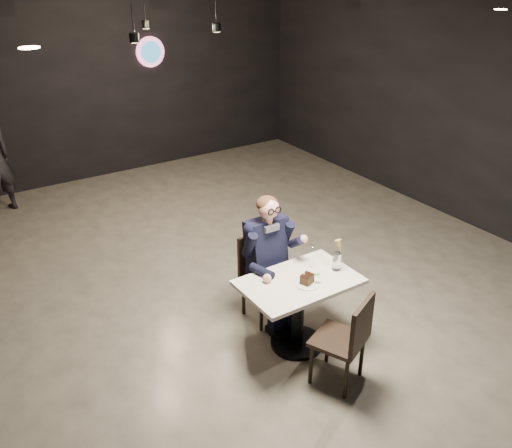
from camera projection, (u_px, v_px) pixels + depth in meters
floor at (255, 289)px, 6.27m from camera, size 9.00×9.00×0.00m
wall_sign at (150, 52)px, 9.12m from camera, size 0.50×0.06×0.50m
pendant_lights at (164, 10)px, 6.48m from camera, size 1.40×1.20×0.36m
main_table at (298, 313)px, 5.22m from camera, size 1.10×0.70×0.75m
chair_far at (266, 280)px, 5.59m from camera, size 0.42×0.46×0.92m
chair_near at (338, 338)px, 4.74m from camera, size 0.57×0.59×0.92m
seated_man at (266, 258)px, 5.48m from camera, size 0.60×0.80×1.44m
dessert_plate at (307, 285)px, 4.97m from camera, size 0.21×0.21×0.01m
cake_slice at (307, 279)px, 4.97m from camera, size 0.14×0.12×0.08m
mint_leaf at (318, 275)px, 4.96m from camera, size 0.07×0.04×0.01m
sundae_glass at (337, 261)px, 5.18m from camera, size 0.08×0.08×0.18m
wafer_cone at (340, 247)px, 5.12m from camera, size 0.08×0.08×0.14m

